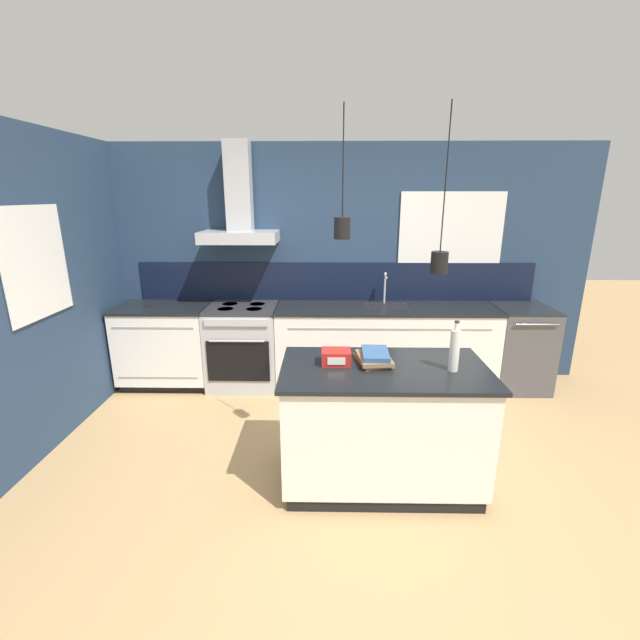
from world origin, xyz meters
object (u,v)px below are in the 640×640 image
at_px(oven_range, 244,346).
at_px(bottle_on_island, 455,350).
at_px(dishwasher, 519,348).
at_px(book_stack, 374,357).
at_px(red_supply_box, 336,357).

bearing_deg(oven_range, bottle_on_island, -43.97).
height_order(dishwasher, book_stack, book_stack).
bearing_deg(dishwasher, book_stack, -137.94).
distance_m(oven_range, book_stack, 2.09).
relative_size(dishwasher, red_supply_box, 4.43).
bearing_deg(dishwasher, oven_range, -179.92).
xyz_separation_m(dishwasher, red_supply_box, (-2.04, -1.62, 0.51)).
distance_m(oven_range, red_supply_box, 1.96).
distance_m(book_stack, red_supply_box, 0.27).
bearing_deg(red_supply_box, oven_range, 121.48).
distance_m(dishwasher, red_supply_box, 2.65).
bearing_deg(red_supply_box, book_stack, 4.98).
bearing_deg(oven_range, dishwasher, 0.08).
height_order(bottle_on_island, red_supply_box, bottle_on_island).
distance_m(bottle_on_island, red_supply_box, 0.81).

